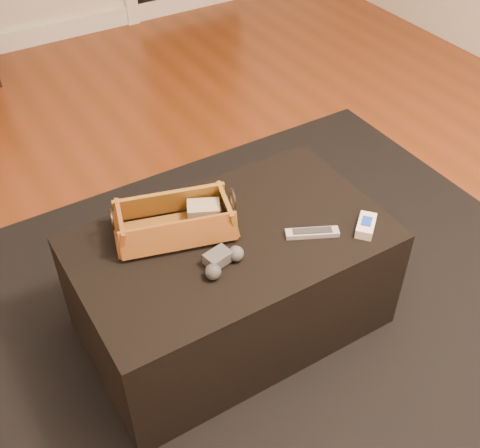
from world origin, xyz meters
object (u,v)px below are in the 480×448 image
tv_remote (170,231)px  cream_gadget (366,225)px  silver_remote (312,233)px  game_controller (222,261)px  ottoman (232,282)px  wicker_basket (175,222)px

tv_remote → cream_gadget: cream_gadget is taller
silver_remote → cream_gadget: bearing=-23.1°
cream_gadget → game_controller: bearing=168.7°
ottoman → wicker_basket: size_ratio=2.41×
wicker_basket → silver_remote: (0.37, -0.23, -0.04)m
wicker_basket → tv_remote: bearing=-159.0°
ottoman → silver_remote: size_ratio=5.91×
wicker_basket → cream_gadget: wicker_basket is taller
tv_remote → game_controller: game_controller is taller
wicker_basket → game_controller: size_ratio=2.64×
ottoman → silver_remote: (0.22, -0.12, 0.22)m
wicker_basket → cream_gadget: 0.61m
ottoman → wicker_basket: 0.31m
ottoman → cream_gadget: (0.38, -0.19, 0.23)m
ottoman → game_controller: size_ratio=6.35×
ottoman → game_controller: bearing=-132.6°
ottoman → tv_remote: bearing=148.3°
wicker_basket → ottoman: bearing=-37.8°
tv_remote → wicker_basket: size_ratio=0.48×
ottoman → tv_remote: 0.30m
ottoman → wicker_basket: (-0.14, 0.11, 0.25)m
cream_gadget → tv_remote: bearing=151.7°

